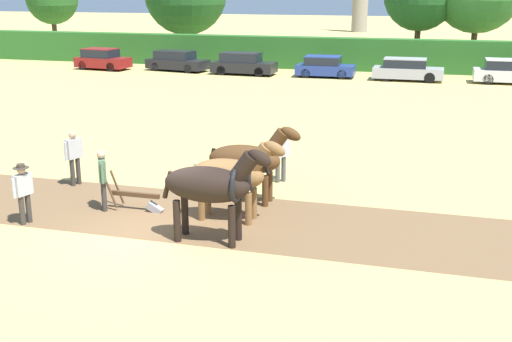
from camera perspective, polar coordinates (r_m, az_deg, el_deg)
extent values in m
plane|color=tan|center=(16.42, -8.95, -5.46)|extent=(240.00, 240.00, 0.00)
cube|color=brown|center=(18.97, -15.46, -2.85)|extent=(29.82, 4.05, 0.01)
cube|color=#286023|center=(48.04, 7.91, 10.27)|extent=(72.17, 1.42, 2.32)
cylinder|color=#423323|center=(64.13, -17.46, 11.69)|extent=(0.44, 0.44, 3.53)
cylinder|color=#4C3823|center=(58.12, -6.17, 11.85)|extent=(0.44, 0.44, 3.35)
cylinder|color=#4C3823|center=(51.62, 14.12, 11.19)|extent=(0.44, 0.44, 3.83)
cylinder|color=#4C3823|center=(52.13, 18.80, 10.94)|extent=(0.44, 0.44, 3.96)
cylinder|color=gray|center=(87.99, 9.24, 14.26)|extent=(2.07, 2.07, 6.65)
ellipsoid|color=black|center=(15.32, -4.39, -1.20)|extent=(2.14, 0.92, 0.87)
cylinder|color=black|center=(15.63, -1.60, -4.34)|extent=(0.18, 0.18, 1.05)
cylinder|color=black|center=(15.18, -2.17, -4.98)|extent=(0.18, 0.18, 1.05)
cylinder|color=black|center=(16.08, -6.34, -3.84)|extent=(0.18, 0.18, 1.05)
cylinder|color=black|center=(15.64, -7.03, -4.44)|extent=(0.18, 0.18, 1.05)
cylinder|color=black|center=(14.91, -1.14, 0.23)|extent=(0.77, 0.41, 0.86)
ellipsoid|color=black|center=(14.72, 0.31, 1.17)|extent=(0.68, 0.26, 0.54)
cube|color=black|center=(14.81, -0.50, 0.87)|extent=(0.40, 0.08, 0.53)
cylinder|color=black|center=(15.72, -7.86, -1.21)|extent=(0.30, 0.12, 0.71)
torus|color=black|center=(15.07, -1.72, -1.19)|extent=(0.11, 0.89, 0.89)
ellipsoid|color=brown|center=(16.76, -2.57, -0.33)|extent=(1.99, 0.90, 0.85)
cylinder|color=brown|center=(17.05, -0.21, -2.88)|extent=(0.18, 0.18, 0.86)
cylinder|color=brown|center=(16.60, -0.68, -3.41)|extent=(0.18, 0.18, 0.86)
cylinder|color=brown|center=(17.43, -4.30, -2.49)|extent=(0.18, 0.18, 0.86)
cylinder|color=brown|center=(17.00, -4.87, -3.00)|extent=(0.18, 0.18, 0.86)
cylinder|color=brown|center=(16.39, 0.21, 1.08)|extent=(0.80, 0.40, 0.90)
ellipsoid|color=brown|center=(16.21, 1.65, 2.00)|extent=(0.68, 0.26, 0.54)
cube|color=gray|center=(16.29, 0.85, 1.65)|extent=(0.42, 0.08, 0.57)
cylinder|color=gray|center=(17.10, -5.57, -0.37)|extent=(0.30, 0.12, 0.71)
torus|color=black|center=(16.54, -0.28, -0.30)|extent=(0.11, 0.87, 0.87)
ellipsoid|color=#513319|center=(18.16, -1.05, 1.04)|extent=(2.10, 0.89, 0.83)
cylinder|color=#513319|center=(18.43, 1.21, -1.37)|extent=(0.18, 0.18, 0.88)
cylinder|color=#513319|center=(17.99, 0.82, -1.81)|extent=(0.18, 0.18, 0.88)
cylinder|color=#513319|center=(18.81, -2.80, -1.02)|extent=(0.18, 0.18, 0.88)
cylinder|color=#513319|center=(18.37, -3.28, -1.45)|extent=(0.18, 0.18, 0.88)
cylinder|color=#513319|center=(17.80, 1.69, 2.41)|extent=(0.82, 0.40, 0.94)
ellipsoid|color=#513319|center=(17.63, 3.11, 3.32)|extent=(0.68, 0.26, 0.54)
cube|color=black|center=(17.71, 2.32, 2.92)|extent=(0.45, 0.08, 0.60)
cylinder|color=black|center=(18.49, -4.00, 0.99)|extent=(0.30, 0.12, 0.71)
torus|color=black|center=(17.95, 1.19, 1.07)|extent=(0.11, 0.86, 0.85)
cube|color=#4C331E|center=(18.00, -10.70, -2.07)|extent=(1.44, 0.11, 0.12)
cube|color=#939399|center=(17.87, -8.98, -3.30)|extent=(0.48, 0.20, 0.39)
cylinder|color=#4C331E|center=(18.42, -12.24, -1.40)|extent=(0.40, 0.06, 0.96)
cylinder|color=#4C331E|center=(18.09, -12.83, -1.77)|extent=(0.40, 0.06, 0.96)
cylinder|color=#38332D|center=(18.30, -13.37, -1.99)|extent=(0.14, 0.14, 0.86)
cylinder|color=#38332D|center=(18.08, -13.36, -2.21)|extent=(0.14, 0.14, 0.86)
cube|color=#4C6B4C|center=(17.98, -13.51, 0.12)|extent=(0.42, 0.53, 0.61)
sphere|color=tan|center=(17.87, -13.60, 1.43)|extent=(0.23, 0.23, 0.23)
cylinder|color=#4C6B4C|center=(18.27, -13.52, 0.30)|extent=(0.09, 0.09, 0.57)
cylinder|color=#4C6B4C|center=(17.70, -13.50, -0.21)|extent=(0.09, 0.09, 0.57)
cylinder|color=#4C4C4C|center=(20.30, 2.47, 0.19)|extent=(0.14, 0.14, 0.82)
cylinder|color=#4C4C4C|center=(20.20, 1.93, 0.12)|extent=(0.14, 0.14, 0.82)
cube|color=#B7B7BC|center=(20.06, 2.22, 2.08)|extent=(0.49, 0.47, 0.58)
sphere|color=tan|center=(19.97, 2.23, 3.22)|extent=(0.22, 0.22, 0.22)
cylinder|color=#B7B7BC|center=(20.21, 2.92, 2.11)|extent=(0.09, 0.09, 0.55)
cylinder|color=#B7B7BC|center=(19.93, 1.51, 1.93)|extent=(0.09, 0.09, 0.55)
cylinder|color=#42382D|center=(19.95, 2.24, 3.41)|extent=(0.42, 0.42, 0.02)
cylinder|color=#42382D|center=(19.94, 2.24, 3.55)|extent=(0.21, 0.21, 0.10)
cylinder|color=#38332D|center=(17.83, -19.57, -3.12)|extent=(0.14, 0.14, 0.78)
cylinder|color=#38332D|center=(17.71, -20.09, -3.30)|extent=(0.14, 0.14, 0.78)
cube|color=#B7B7BC|center=(17.57, -20.03, -1.15)|extent=(0.32, 0.50, 0.56)
sphere|color=tan|center=(17.46, -20.16, 0.07)|extent=(0.21, 0.21, 0.21)
cylinder|color=#B7B7BC|center=(17.74, -19.34, -1.00)|extent=(0.09, 0.09, 0.52)
cylinder|color=#B7B7BC|center=(17.42, -20.73, -1.44)|extent=(0.09, 0.09, 0.52)
cylinder|color=#42382D|center=(17.45, -20.18, 0.27)|extent=(0.40, 0.40, 0.02)
cylinder|color=#42382D|center=(17.43, -20.19, 0.43)|extent=(0.20, 0.20, 0.10)
cylinder|color=#38332D|center=(20.76, -15.51, 0.02)|extent=(0.14, 0.14, 0.86)
cylinder|color=#38332D|center=(20.63, -16.00, -0.12)|extent=(0.14, 0.14, 0.86)
cube|color=#B7B7BC|center=(20.51, -15.91, 1.93)|extent=(0.36, 0.54, 0.61)
sphere|color=tan|center=(20.41, -16.01, 3.09)|extent=(0.23, 0.23, 0.23)
cylinder|color=#B7B7BC|center=(20.69, -15.27, 2.04)|extent=(0.09, 0.09, 0.57)
cylinder|color=#B7B7BC|center=(20.34, -16.56, 1.70)|extent=(0.09, 0.09, 0.57)
cube|color=maroon|center=(49.19, -13.44, 9.39)|extent=(4.12, 2.25, 0.71)
cube|color=black|center=(49.24, -13.68, 10.14)|extent=(2.54, 1.89, 0.58)
cube|color=maroon|center=(49.21, -13.70, 10.51)|extent=(2.54, 1.89, 0.06)
cylinder|color=black|center=(49.16, -11.71, 9.25)|extent=(0.68, 0.30, 0.66)
cylinder|color=black|center=(47.87, -12.77, 9.01)|extent=(0.68, 0.30, 0.66)
cylinder|color=black|center=(50.56, -14.04, 9.29)|extent=(0.68, 0.30, 0.66)
cylinder|color=black|center=(49.31, -15.13, 9.05)|extent=(0.68, 0.30, 0.66)
cube|color=black|center=(47.43, -6.98, 9.43)|extent=(4.73, 2.60, 0.67)
cube|color=black|center=(47.49, -7.23, 10.17)|extent=(2.94, 2.10, 0.56)
cube|color=black|center=(47.46, -7.24, 10.54)|extent=(2.94, 2.10, 0.06)
cylinder|color=black|center=(47.40, -5.01, 9.24)|extent=(0.64, 0.33, 0.61)
cylinder|color=black|center=(46.05, -6.04, 9.01)|extent=(0.64, 0.33, 0.61)
cylinder|color=black|center=(48.88, -7.84, 9.36)|extent=(0.64, 0.33, 0.61)
cylinder|color=black|center=(47.57, -8.92, 9.13)|extent=(0.64, 0.33, 0.61)
cube|color=black|center=(45.11, -1.08, 9.23)|extent=(4.50, 1.99, 0.70)
cube|color=black|center=(45.11, -1.36, 10.05)|extent=(2.72, 1.73, 0.58)
cube|color=black|center=(45.07, -1.36, 10.45)|extent=(2.72, 1.73, 0.06)
cylinder|color=black|center=(45.43, 0.90, 9.03)|extent=(0.67, 0.25, 0.66)
cylinder|color=black|center=(43.96, 0.28, 8.79)|extent=(0.67, 0.25, 0.66)
cylinder|color=black|center=(46.33, -2.37, 9.16)|extent=(0.67, 0.25, 0.66)
cylinder|color=black|center=(44.88, -3.09, 8.92)|extent=(0.67, 0.25, 0.66)
cube|color=navy|center=(44.09, 6.20, 8.94)|extent=(3.94, 1.93, 0.65)
cube|color=black|center=(44.05, 5.97, 9.72)|extent=(2.37, 1.71, 0.54)
cube|color=navy|center=(44.02, 5.98, 10.11)|extent=(2.37, 1.71, 0.06)
cylinder|color=black|center=(44.76, 7.89, 8.75)|extent=(0.63, 0.23, 0.63)
cylinder|color=black|center=(43.16, 7.63, 8.49)|extent=(0.63, 0.23, 0.63)
cylinder|color=black|center=(45.10, 4.81, 8.90)|extent=(0.63, 0.23, 0.63)
cylinder|color=black|center=(43.51, 4.44, 8.64)|extent=(0.63, 0.23, 0.63)
cube|color=#A8A8B2|center=(43.30, 13.36, 8.50)|extent=(4.47, 1.77, 0.67)
cube|color=black|center=(43.23, 13.11, 9.31)|extent=(2.69, 1.59, 0.54)
cube|color=#A8A8B2|center=(43.20, 13.14, 9.70)|extent=(2.69, 1.59, 0.06)
cylinder|color=black|center=(44.04, 15.21, 8.26)|extent=(0.68, 0.22, 0.68)
cylinder|color=black|center=(42.52, 15.17, 7.99)|extent=(0.68, 0.22, 0.68)
cylinder|color=black|center=(44.16, 11.59, 8.51)|extent=(0.68, 0.22, 0.68)
cylinder|color=black|center=(42.64, 11.42, 8.26)|extent=(0.68, 0.22, 0.68)
cube|color=silver|center=(43.85, 21.70, 7.91)|extent=(4.51, 1.82, 0.71)
cube|color=black|center=(43.75, 21.49, 8.77)|extent=(2.71, 1.63, 0.58)
cube|color=silver|center=(43.71, 21.54, 9.19)|extent=(2.71, 1.63, 0.06)
cylinder|color=black|center=(44.51, 19.78, 7.94)|extent=(0.66, 0.23, 0.66)
cylinder|color=black|center=(42.97, 19.92, 7.66)|extent=(0.66, 0.23, 0.66)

